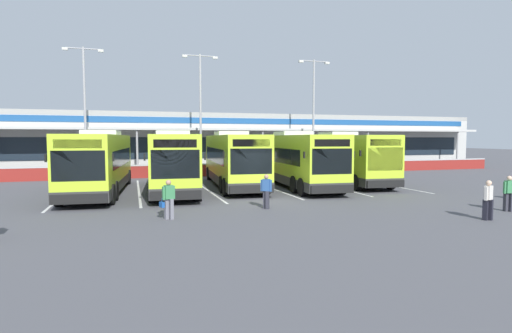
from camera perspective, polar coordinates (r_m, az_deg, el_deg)
The scene contains 21 objects.
ground_plane at distance 21.43m, azimuth 1.15°, elevation -4.84°, with size 200.00×200.00×0.00m, color #4C4C51.
terminal_building at distance 47.49m, azimuth -9.08°, elevation 3.64°, with size 70.00×13.00×6.00m.
red_barrier_wall at distance 35.35m, azimuth -6.23°, elevation -0.45°, with size 60.00×0.40×1.10m.
coach_bus_leftmost at distance 25.83m, azimuth -21.24°, elevation 0.39°, with size 3.68×12.31×3.78m.
coach_bus_left_centre at distance 25.78m, azimuth -11.62°, elevation 0.57°, with size 3.68×12.31×3.78m.
coach_bus_centre at distance 27.68m, azimuth -3.24°, elevation 0.88°, with size 3.68×12.31×3.78m.
coach_bus_right_centre at distance 27.74m, azimuth 5.78°, elevation 0.88°, with size 3.68×12.31×3.78m.
coach_bus_rightmost at distance 30.77m, azimuth 12.15°, elevation 1.12°, with size 3.68×12.31×3.78m.
bay_stripe_far_west at distance 26.60m, azimuth -25.36°, elevation -3.49°, with size 0.14×13.00×0.01m, color silver.
bay_stripe_west at distance 26.32m, azimuth -16.26°, elevation -3.33°, with size 0.14×13.00×0.01m, color silver.
bay_stripe_mid_west at distance 26.71m, azimuth -7.20°, elevation -3.10°, with size 0.14×13.00×0.01m, color silver.
bay_stripe_centre at distance 27.73m, azimuth 1.39°, elevation -2.80°, with size 0.14×13.00×0.01m, color silver.
bay_stripe_mid_east at distance 29.32m, azimuth 9.20°, elevation -2.48°, with size 0.14×13.00×0.01m, color silver.
bay_stripe_east at distance 31.40m, azimuth 16.10°, elevation -2.16°, with size 0.14×13.00×0.01m, color silver.
pedestrian_with_handbag at distance 16.79m, azimuth -12.32°, elevation -4.45°, with size 0.65×0.40×1.62m.
pedestrian_child at distance 18.87m, azimuth 1.46°, elevation -3.38°, with size 0.49×0.42×1.62m.
pedestrian_near_bin at distance 18.74m, azimuth 30.02°, elevation -3.97°, with size 0.53×0.33×1.62m.
pedestrian_approaching_bus at distance 21.44m, azimuth 32.18°, elevation -3.11°, with size 0.54×0.34×1.62m.
lamp_post_west at distance 37.65m, azimuth -23.09°, elevation 8.26°, with size 3.24×0.28×11.00m.
lamp_post_centre at distance 38.02m, azimuth -7.86°, elevation 8.50°, with size 3.24×0.28×11.00m.
lamp_post_east at distance 40.65m, azimuth 8.16°, elevation 8.21°, with size 3.24×0.28×11.00m.
Camera 1 is at (-6.63, -20.11, 3.31)m, focal length 28.25 mm.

